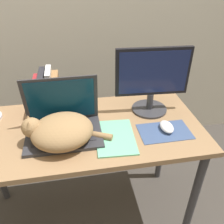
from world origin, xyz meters
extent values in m
cube|color=#93704C|center=(0.00, 0.30, 0.72)|extent=(1.25, 0.59, 0.03)
cylinder|color=#38383D|center=(0.58, 0.05, 0.36)|extent=(0.04, 0.04, 0.71)
cylinder|color=#38383D|center=(0.58, 0.54, 0.36)|extent=(0.04, 0.04, 0.71)
cube|color=#2D2D33|center=(-0.08, 0.24, 0.75)|extent=(0.37, 0.26, 0.02)
cube|color=#28282D|center=(-0.08, 0.23, 0.76)|extent=(0.30, 0.13, 0.00)
cube|color=#2D2D33|center=(-0.08, 0.36, 0.88)|extent=(0.37, 0.04, 0.25)
cube|color=#0A334C|center=(-0.08, 0.35, 0.88)|extent=(0.33, 0.03, 0.22)
ellipsoid|color=#99754C|center=(-0.09, 0.20, 0.80)|extent=(0.32, 0.30, 0.13)
sphere|color=#99754C|center=(-0.22, 0.22, 0.83)|extent=(0.09, 0.09, 0.09)
cone|color=#99754C|center=(-0.23, 0.24, 0.86)|extent=(0.04, 0.04, 0.03)
cone|color=#99754C|center=(-0.22, 0.19, 0.86)|extent=(0.04, 0.04, 0.03)
cylinder|color=#99754C|center=(0.08, 0.20, 0.76)|extent=(0.14, 0.09, 0.03)
cylinder|color=#333338|center=(0.40, 0.40, 0.74)|extent=(0.20, 0.20, 0.01)
cylinder|color=#333338|center=(0.40, 0.40, 0.80)|extent=(0.04, 0.04, 0.09)
cube|color=black|center=(0.40, 0.40, 0.97)|extent=(0.40, 0.05, 0.26)
cube|color=navy|center=(0.40, 0.39, 0.97)|extent=(0.36, 0.02, 0.23)
cube|color=#384C75|center=(0.41, 0.19, 0.74)|extent=(0.26, 0.16, 0.00)
ellipsoid|color=silver|center=(0.43, 0.21, 0.76)|extent=(0.06, 0.10, 0.03)
cube|color=maroon|center=(-0.21, 0.49, 0.84)|extent=(0.04, 0.16, 0.20)
cube|color=#232328|center=(-0.18, 0.49, 0.86)|extent=(0.03, 0.16, 0.24)
cube|color=white|center=(-0.15, 0.49, 0.86)|extent=(0.03, 0.15, 0.25)
cube|color=olive|center=(-0.11, 0.49, 0.85)|extent=(0.03, 0.13, 0.22)
cube|color=#6BBC93|center=(0.16, 0.19, 0.74)|extent=(0.20, 0.28, 0.01)
cylinder|color=#232328|center=(0.03, 0.54, 0.75)|extent=(0.02, 0.02, 0.02)
sphere|color=#4C4C51|center=(0.03, 0.54, 0.79)|extent=(0.05, 0.05, 0.05)
camera|label=1|loc=(-0.01, -0.69, 1.47)|focal=38.00mm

